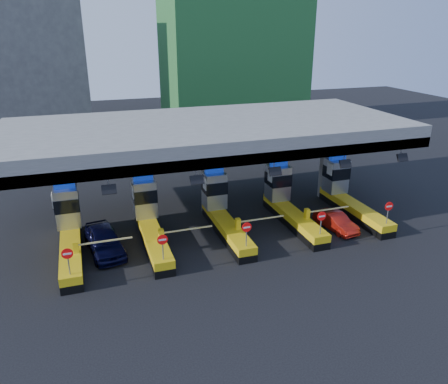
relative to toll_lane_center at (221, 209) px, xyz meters
name	(u,v)px	position (x,y,z in m)	size (l,w,h in m)	color
ground	(222,229)	(0.00, -0.28, -1.40)	(120.00, 120.00, 0.00)	black
toll_canopy	(209,134)	(0.00, 2.59, 4.74)	(28.00, 12.09, 7.00)	slate
toll_lane_far_left	(69,229)	(-10.00, 0.00, 0.00)	(4.43, 8.00, 4.16)	black
toll_lane_left	(149,219)	(-5.00, 0.00, 0.00)	(4.43, 8.00, 4.16)	black
toll_lane_center	(221,209)	(0.00, 0.00, 0.00)	(4.43, 8.00, 4.16)	black
toll_lane_right	(286,201)	(5.00, 0.00, 0.00)	(4.43, 8.00, 4.16)	black
toll_lane_far_right	(346,193)	(10.00, 0.00, 0.00)	(4.43, 8.00, 4.16)	black
bg_building_scaffold	(233,19)	(12.00, 31.72, 12.60)	(18.00, 12.00, 28.00)	#1E5926
bg_building_concrete	(28,62)	(-14.00, 35.72, 7.60)	(14.00, 10.00, 18.00)	#4C4C49
van	(104,240)	(-8.00, -1.09, -0.57)	(1.95, 4.84, 1.65)	black
red_car	(336,221)	(7.48, -2.80, -0.80)	(1.27, 3.63, 1.20)	#9F150C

